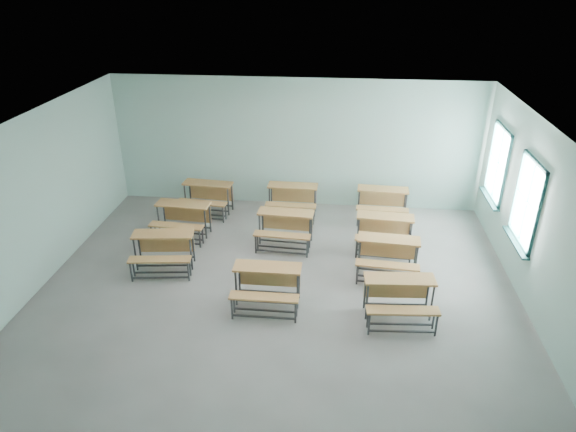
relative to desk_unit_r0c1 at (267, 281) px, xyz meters
name	(u,v)px	position (x,y,z in m)	size (l,w,h in m)	color
room	(281,215)	(0.20, 0.48, 1.09)	(9.04, 8.04, 3.24)	gray
desk_unit_r0c1	(267,281)	(0.00, 0.00, 0.00)	(1.21, 0.81, 0.75)	#A06D39
desk_unit_r0c2	(400,294)	(2.31, -0.15, 0.00)	(1.26, 0.89, 0.75)	#A06D39
desk_unit_r1c0	(163,247)	(-2.23, 1.02, 0.00)	(1.29, 0.95, 0.75)	#A06D39
desk_unit_r1c2	(388,252)	(2.21, 1.26, 0.00)	(1.27, 0.91, 0.75)	#A06D39
desk_unit_r2c0	(182,215)	(-2.26, 2.43, 0.00)	(1.26, 0.90, 0.75)	#A06D39
desk_unit_r2c1	(285,224)	(0.08, 2.24, 0.00)	(1.25, 0.88, 0.75)	#A06D39
desk_unit_r2c2	(385,228)	(2.21, 2.26, 0.00)	(1.26, 0.90, 0.75)	#A06D39
desk_unit_r3c0	(207,194)	(-2.00, 3.67, 0.00)	(1.28, 0.93, 0.75)	#A06D39
desk_unit_r3c1	(292,196)	(0.10, 3.74, 0.00)	(1.22, 0.83, 0.75)	#A06D39
desk_unit_r3c2	(382,200)	(2.25, 3.74, 0.00)	(1.24, 0.86, 0.75)	#A06D39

